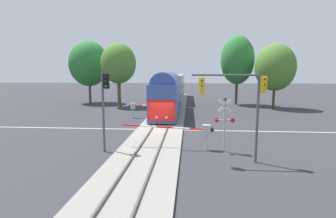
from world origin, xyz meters
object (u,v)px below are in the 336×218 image
crossing_gate_far (139,106)px  oak_behind_train (118,64)px  commuter_train (172,89)px  oak_far_right (237,60)px  pine_left_background (89,64)px  traffic_signal_near_right (239,94)px  crossing_signal_mast (225,119)px  traffic_signal_median (105,97)px  maple_right_background (275,67)px  crossing_gate_near (195,130)px

crossing_gate_far → oak_behind_train: oak_behind_train is taller
commuter_train → oak_far_right: 11.98m
pine_left_background → oak_far_right: size_ratio=0.95×
traffic_signal_near_right → pine_left_background: 37.20m
crossing_signal_mast → traffic_signal_median: 8.32m
commuter_train → oak_behind_train: oak_behind_train is taller
pine_left_background → oak_far_right: bearing=-1.1°
maple_right_background → oak_far_right: bearing=137.6°
traffic_signal_median → oak_behind_train: bearing=102.5°
crossing_gate_far → pine_left_background: 20.01m
commuter_train → crossing_gate_near: commuter_train is taller
commuter_train → pine_left_background: pine_left_background is taller
commuter_train → maple_right_background: (15.53, -1.68, 3.41)m
crossing_gate_far → maple_right_background: bearing=28.8°
traffic_signal_median → oak_behind_train: (-5.48, 24.62, 3.02)m
oak_far_right → traffic_signal_near_right: bearing=-99.3°
pine_left_background → oak_behind_train: 8.00m
traffic_signal_median → crossing_gate_far: bearing=91.2°
crossing_signal_mast → maple_right_background: size_ratio=0.39×
traffic_signal_median → maple_right_background: maple_right_background is taller
traffic_signal_near_right → traffic_signal_median: bearing=170.1°
commuter_train → crossing_gate_far: size_ratio=5.97×
crossing_gate_far → oak_far_right: 21.17m
crossing_gate_far → traffic_signal_median: 14.20m
commuter_train → oak_behind_train: bearing=-170.8°
oak_behind_train → crossing_gate_near: bearing=-63.7°
crossing_gate_near → traffic_signal_median: (-6.16, -1.05, 2.38)m
traffic_signal_median → maple_right_background: size_ratio=0.58×
commuter_train → oak_behind_train: 9.46m
traffic_signal_median → oak_behind_train: 25.40m
traffic_signal_near_right → oak_far_right: bearing=80.7°
commuter_train → crossing_gate_near: (3.19, -24.94, -1.36)m
crossing_gate_near → crossing_gate_far: size_ratio=1.05×
commuter_train → pine_left_background: size_ratio=3.41×
commuter_train → crossing_gate_near: bearing=-82.7°
oak_far_right → oak_behind_train: 19.57m
crossing_signal_mast → crossing_gate_far: (-8.46, 13.33, -0.90)m
oak_far_right → pine_left_background: bearing=178.9°
commuter_train → traffic_signal_median: bearing=-96.5°
commuter_train → pine_left_background: (-14.98, 3.26, 4.18)m
crossing_gate_near → pine_left_background: size_ratio=0.60×
traffic_signal_near_right → traffic_signal_median: 8.85m
traffic_signal_near_right → traffic_signal_median: (-8.71, 1.53, -0.40)m
commuter_train → pine_left_background: bearing=167.7°
commuter_train → traffic_signal_near_right: traffic_signal_near_right is taller
crossing_gate_far → traffic_signal_near_right: 18.16m
crossing_gate_far → traffic_signal_median: traffic_signal_median is taller
crossing_signal_mast → traffic_signal_median: (-8.16, -0.67, 1.47)m
crossing_gate_far → maple_right_background: size_ratio=0.64×
crossing_gate_near → pine_left_background: pine_left_background is taller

